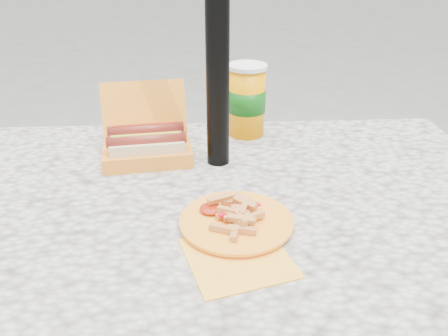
{
  "coord_description": "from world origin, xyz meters",
  "views": [
    {
      "loc": [
        -0.04,
        -0.81,
        1.23
      ],
      "look_at": [
        0.01,
        0.03,
        0.8
      ],
      "focal_mm": 38.0,
      "sensor_mm": 36.0,
      "label": 1
    }
  ],
  "objects": [
    {
      "name": "soda_cup",
      "position": [
        0.08,
        0.32,
        0.84
      ],
      "size": [
        0.1,
        0.1,
        0.18
      ],
      "rotation": [
        0.0,
        0.0,
        0.08
      ],
      "color": "#FF9A00",
      "rests_on": "picnic_table"
    },
    {
      "name": "umbrella_pole",
      "position": [
        0.0,
        0.16,
        1.1
      ],
      "size": [
        0.05,
        0.05,
        2.2
      ],
      "primitive_type": "cylinder",
      "color": "black",
      "rests_on": "ground"
    },
    {
      "name": "picnic_table",
      "position": [
        0.0,
        0.0,
        0.64
      ],
      "size": [
        1.2,
        0.8,
        0.75
      ],
      "color": "beige",
      "rests_on": "ground"
    },
    {
      "name": "fries_plate",
      "position": [
        0.02,
        -0.11,
        0.76
      ],
      "size": [
        0.21,
        0.29,
        0.04
      ],
      "rotation": [
        0.0,
        0.0,
        0.24
      ],
      "color": "yellow",
      "rests_on": "picnic_table"
    },
    {
      "name": "hotdog_box",
      "position": [
        -0.16,
        0.19,
        0.79
      ],
      "size": [
        0.22,
        0.2,
        0.16
      ],
      "rotation": [
        0.0,
        0.0,
        0.12
      ],
      "color": "orange",
      "rests_on": "picnic_table"
    }
  ]
}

